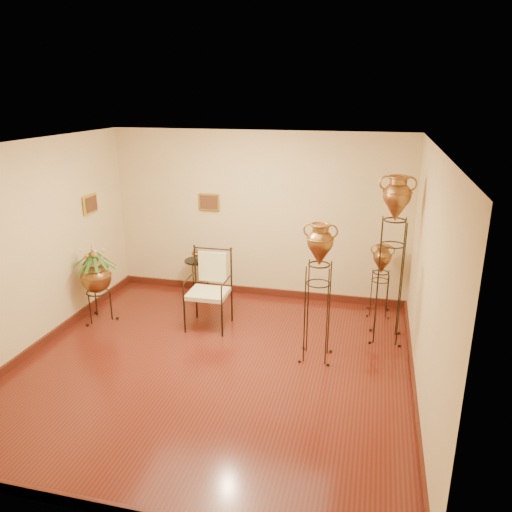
% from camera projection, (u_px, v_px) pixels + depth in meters
% --- Properties ---
extents(ground, '(5.00, 5.00, 0.00)m').
position_uv_depth(ground, '(213.00, 366.00, 6.45)').
color(ground, '#5D1B16').
rests_on(ground, ground).
extents(room_shell, '(5.02, 5.02, 2.81)m').
position_uv_depth(room_shell, '(209.00, 237.00, 5.92)').
color(room_shell, beige).
rests_on(room_shell, ground).
extents(amphora_tall, '(0.58, 0.58, 2.37)m').
position_uv_depth(amphora_tall, '(391.00, 259.00, 6.78)').
color(amphora_tall, black).
rests_on(amphora_tall, ground).
extents(amphora_mid, '(0.45, 0.45, 1.87)m').
position_uv_depth(amphora_mid, '(318.00, 292.00, 6.36)').
color(amphora_mid, black).
rests_on(amphora_mid, ground).
extents(amphora_short, '(0.43, 0.43, 1.16)m').
position_uv_depth(amphora_short, '(380.00, 280.00, 7.79)').
color(amphora_short, black).
rests_on(amphora_short, ground).
extents(planter_urn, '(0.77, 0.77, 1.33)m').
position_uv_depth(planter_urn, '(96.00, 275.00, 7.54)').
color(planter_urn, black).
rests_on(planter_urn, ground).
extents(armchair, '(0.67, 0.62, 1.17)m').
position_uv_depth(armchair, '(208.00, 290.00, 7.35)').
color(armchair, black).
rests_on(armchair, ground).
extents(side_table, '(0.59, 0.59, 0.84)m').
position_uv_depth(side_table, '(199.00, 277.00, 8.54)').
color(side_table, black).
rests_on(side_table, ground).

